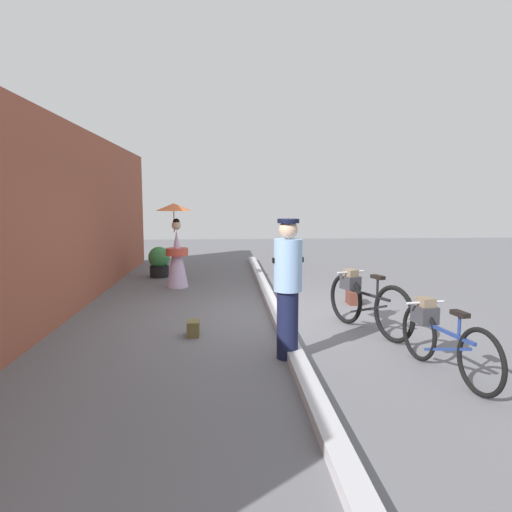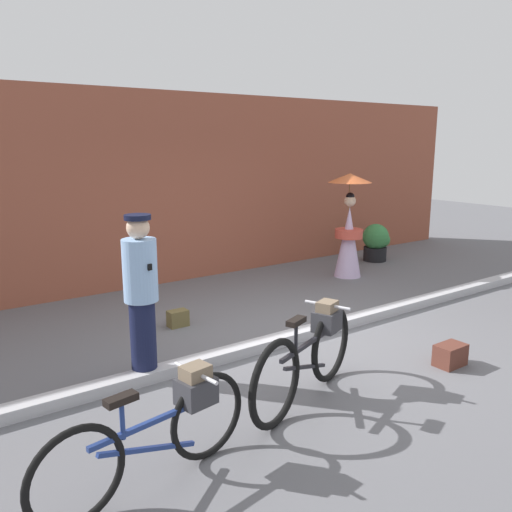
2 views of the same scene
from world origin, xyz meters
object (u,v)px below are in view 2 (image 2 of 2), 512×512
(potted_plant_by_door, at_px, (376,242))
(bicycle_far_side, at_px, (160,428))
(backpack_on_pavement, at_px, (451,355))
(bicycle_near_officer, at_px, (309,353))
(person_with_parasol, at_px, (349,226))
(person_officer, at_px, (141,294))
(backpack_spare, at_px, (178,318))

(potted_plant_by_door, bearing_deg, bicycle_far_side, -148.98)
(potted_plant_by_door, height_order, backpack_on_pavement, potted_plant_by_door)
(bicycle_near_officer, bearing_deg, bicycle_far_side, -168.40)
(person_with_parasol, distance_m, backpack_on_pavement, 4.01)
(bicycle_near_officer, bearing_deg, potted_plant_by_door, 36.28)
(person_officer, bearing_deg, backpack_spare, 50.36)
(bicycle_near_officer, xyz_separation_m, potted_plant_by_door, (5.01, 3.68, -0.05))
(bicycle_near_officer, relative_size, person_with_parasol, 0.95)
(backpack_on_pavement, bearing_deg, backpack_spare, 122.99)
(bicycle_far_side, bearing_deg, bicycle_near_officer, 11.60)
(backpack_on_pavement, bearing_deg, bicycle_far_side, -179.87)
(person_officer, xyz_separation_m, backpack_spare, (1.00, 1.20, -0.79))
(backpack_on_pavement, bearing_deg, person_officer, 150.11)
(person_officer, relative_size, potted_plant_by_door, 2.24)
(bicycle_far_side, bearing_deg, backpack_on_pavement, 0.13)
(person_with_parasol, height_order, backpack_on_pavement, person_with_parasol)
(bicycle_near_officer, xyz_separation_m, backpack_spare, (-0.10, 2.49, -0.34))
(bicycle_near_officer, distance_m, backpack_on_pavement, 1.80)
(bicycle_near_officer, height_order, backpack_spare, bicycle_near_officer)
(bicycle_near_officer, height_order, person_officer, person_officer)
(potted_plant_by_door, bearing_deg, person_with_parasol, -157.59)
(bicycle_far_side, distance_m, person_officer, 1.80)
(backpack_on_pavement, xyz_separation_m, backpack_spare, (-1.84, 2.83, -0.01))
(bicycle_near_officer, distance_m, potted_plant_by_door, 6.22)
(person_officer, relative_size, person_with_parasol, 0.92)
(person_officer, distance_m, backpack_spare, 1.75)
(person_with_parasol, bearing_deg, person_officer, -158.93)
(bicycle_far_side, distance_m, potted_plant_by_door, 7.81)
(person_officer, bearing_deg, backpack_on_pavement, -29.89)
(bicycle_near_officer, bearing_deg, backpack_on_pavement, -10.94)
(person_with_parasol, bearing_deg, bicycle_near_officer, -139.42)
(bicycle_near_officer, relative_size, person_officer, 1.03)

